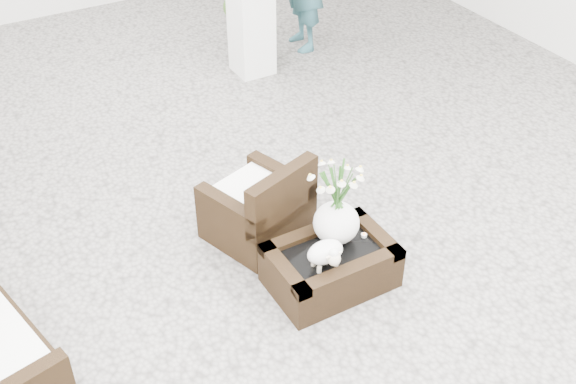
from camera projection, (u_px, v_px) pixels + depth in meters
ground at (282, 248)px, 5.69m from camera, size 11.00×11.00×0.00m
coffee_table at (331, 267)px, 5.28m from camera, size 0.90×0.60×0.31m
sheep_figurine at (325, 254)px, 5.01m from camera, size 0.28×0.23×0.21m
planter_narcissus at (338, 196)px, 5.06m from camera, size 0.44×0.44×0.80m
tealight at (364, 235)px, 5.31m from camera, size 0.04×0.04×0.03m
armchair at (256, 198)px, 5.61m from camera, size 0.87×0.85×0.74m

